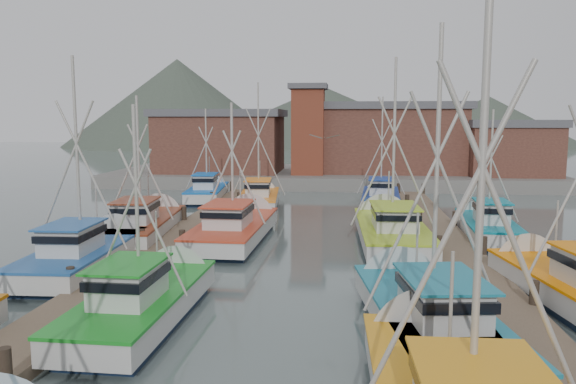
# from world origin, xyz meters

# --- Properties ---
(ground) EXTENTS (260.00, 260.00, 0.00)m
(ground) POSITION_xyz_m (0.00, 0.00, 0.00)
(ground) COLOR #4C5B59
(ground) RESTS_ON ground
(dock_left) EXTENTS (2.30, 46.00, 1.50)m
(dock_left) POSITION_xyz_m (-7.00, 4.04, 0.21)
(dock_left) COLOR brown
(dock_left) RESTS_ON ground
(dock_right) EXTENTS (2.30, 46.00, 1.50)m
(dock_right) POSITION_xyz_m (7.00, 4.04, 0.21)
(dock_right) COLOR brown
(dock_right) RESTS_ON ground
(quay) EXTENTS (44.00, 16.00, 1.20)m
(quay) POSITION_xyz_m (0.00, 37.00, 0.60)
(quay) COLOR slate
(quay) RESTS_ON ground
(shed_left) EXTENTS (12.72, 8.48, 6.20)m
(shed_left) POSITION_xyz_m (-11.00, 35.00, 4.34)
(shed_left) COLOR brown
(shed_left) RESTS_ON quay
(shed_center) EXTENTS (14.84, 9.54, 6.90)m
(shed_center) POSITION_xyz_m (6.00, 37.00, 4.69)
(shed_center) COLOR brown
(shed_center) RESTS_ON quay
(shed_right) EXTENTS (8.48, 6.36, 5.20)m
(shed_right) POSITION_xyz_m (17.00, 34.00, 3.84)
(shed_right) COLOR brown
(shed_right) RESTS_ON quay
(lookout_tower) EXTENTS (3.60, 3.60, 8.50)m
(lookout_tower) POSITION_xyz_m (-2.00, 33.00, 5.55)
(lookout_tower) COLOR brown
(lookout_tower) RESTS_ON quay
(distant_hills) EXTENTS (175.00, 140.00, 42.00)m
(distant_hills) POSITION_xyz_m (-12.76, 122.59, 0.00)
(distant_hills) COLOR #475143
(distant_hills) RESTS_ON ground
(boat_4) EXTENTS (3.10, 8.57, 7.58)m
(boat_4) POSITION_xyz_m (-4.51, -3.69, 0.68)
(boat_4) COLOR #101E38
(boat_4) RESTS_ON ground
(boat_5) EXTENTS (4.28, 9.89, 9.88)m
(boat_5) POSITION_xyz_m (4.20, -4.06, 0.68)
(boat_5) COLOR #101E38
(boat_5) RESTS_ON ground
(boat_6) EXTENTS (4.00, 9.24, 9.80)m
(boat_6) POSITION_xyz_m (-9.31, 2.14, 0.69)
(boat_6) COLOR #101E38
(boat_6) RESTS_ON ground
(boat_7) EXTENTS (4.11, 9.25, 9.42)m
(boat_7) POSITION_xyz_m (9.62, -0.48, 0.68)
(boat_7) COLOR #101E38
(boat_7) RESTS_ON ground
(boat_8) EXTENTS (3.46, 10.26, 8.24)m
(boat_8) POSITION_xyz_m (-4.08, 8.52, 0.68)
(boat_8) COLOR #101E38
(boat_8) RESTS_ON ground
(boat_9) EXTENTS (4.26, 10.58, 10.48)m
(boat_9) POSITION_xyz_m (4.10, 8.79, 0.69)
(boat_9) COLOR #101E38
(boat_9) RESTS_ON ground
(boat_10) EXTENTS (3.87, 9.80, 8.54)m
(boat_10) POSITION_xyz_m (-9.37, 9.01, 0.68)
(boat_10) COLOR #101E38
(boat_10) RESTS_ON ground
(boat_11) EXTENTS (3.08, 8.02, 7.57)m
(boat_11) POSITION_xyz_m (9.37, 10.44, 0.68)
(boat_11) COLOR #101E38
(boat_11) RESTS_ON ground
(boat_12) EXTENTS (3.82, 8.76, 9.72)m
(boat_12) POSITION_xyz_m (-4.59, 19.53, 0.68)
(boat_12) COLOR #101E38
(boat_12) RESTS_ON ground
(boat_13) EXTENTS (3.47, 8.49, 8.72)m
(boat_13) POSITION_xyz_m (4.28, 21.06, 0.68)
(boat_13) COLOR #101E38
(boat_13) RESTS_ON ground
(boat_14) EXTENTS (3.32, 8.44, 7.92)m
(boat_14) POSITION_xyz_m (-9.29, 23.00, 0.68)
(boat_14) COLOR #101E38
(boat_14) RESTS_ON ground
(gull_far) EXTENTS (1.48, 0.65, 0.24)m
(gull_far) POSITION_xyz_m (0.72, 5.91, 5.62)
(gull_far) COLOR gray
(gull_far) RESTS_ON ground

